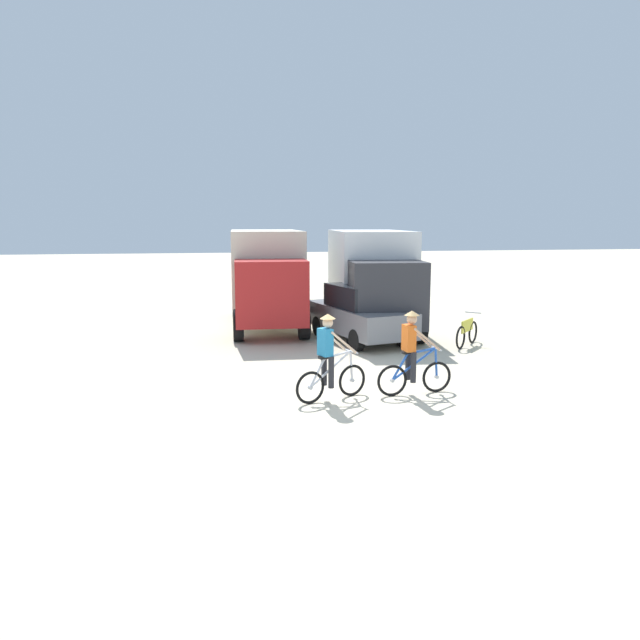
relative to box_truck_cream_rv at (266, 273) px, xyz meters
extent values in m
plane|color=beige|center=(0.59, -8.92, -1.87)|extent=(120.00, 120.00, 0.00)
cube|color=beige|center=(0.02, 0.58, 0.13)|extent=(2.61, 5.29, 2.70)
cube|color=#B21E1E|center=(-0.12, -2.82, -0.37)|extent=(2.26, 1.59, 2.00)
cube|color=black|center=(-0.15, -3.52, -0.02)|extent=(2.03, 0.16, 0.80)
cylinder|color=black|center=(0.91, -2.76, -1.37)|extent=(0.36, 1.01, 1.00)
cylinder|color=black|center=(-1.13, -2.68, -1.37)|extent=(0.36, 1.01, 1.00)
cylinder|color=black|center=(1.11, 2.22, -1.37)|extent=(0.36, 1.01, 1.00)
cylinder|color=black|center=(-0.93, 2.31, -1.37)|extent=(0.36, 1.01, 1.00)
cube|color=white|center=(3.56, -0.61, 0.13)|extent=(2.89, 5.41, 2.70)
cube|color=#2D2D33|center=(3.23, -3.99, -0.37)|extent=(2.33, 1.70, 2.00)
cube|color=black|center=(3.17, -4.69, -0.02)|extent=(2.02, 0.27, 0.80)
cylinder|color=black|center=(4.26, -3.99, -1.37)|extent=(0.41, 1.03, 1.00)
cylinder|color=black|center=(2.23, -3.79, -1.37)|extent=(0.41, 1.03, 1.00)
cylinder|color=black|center=(4.74, 0.98, -1.37)|extent=(0.41, 1.03, 1.00)
cylinder|color=black|center=(2.71, 1.17, -1.37)|extent=(0.41, 1.03, 1.00)
cube|color=slate|center=(2.56, -3.31, -1.17)|extent=(2.73, 4.50, 0.76)
cube|color=black|center=(2.59, -3.45, -0.45)|extent=(2.06, 2.43, 0.68)
cylinder|color=black|center=(1.48, -2.24, -1.55)|extent=(0.37, 0.67, 0.64)
cylinder|color=black|center=(2.99, -1.85, -1.55)|extent=(0.37, 0.67, 0.64)
cylinder|color=black|center=(2.12, -4.76, -1.55)|extent=(0.37, 0.67, 0.64)
cylinder|color=black|center=(3.63, -4.38, -1.55)|extent=(0.37, 0.67, 0.64)
torus|color=black|center=(0.96, -9.11, -1.53)|extent=(0.65, 0.32, 0.68)
cylinder|color=silver|center=(0.96, -9.11, -1.53)|extent=(0.10, 0.10, 0.08)
torus|color=black|center=(0.00, -9.52, -1.53)|extent=(0.65, 0.32, 0.68)
cylinder|color=silver|center=(0.00, -9.52, -1.53)|extent=(0.10, 0.10, 0.08)
cylinder|color=silver|center=(0.46, -9.32, -1.21)|extent=(0.97, 0.45, 0.68)
cylinder|color=silver|center=(0.62, -9.25, -0.93)|extent=(0.63, 0.30, 0.13)
cylinder|color=silver|center=(0.16, -9.45, -1.25)|extent=(0.38, 0.20, 0.59)
cylinder|color=silver|center=(0.94, -9.12, -1.21)|extent=(0.11, 0.08, 0.64)
cylinder|color=silver|center=(0.92, -9.13, -0.89)|extent=(0.24, 0.49, 0.04)
cube|color=black|center=(0.31, -9.38, -0.94)|extent=(0.27, 0.20, 0.06)
cube|color=teal|center=(0.33, -9.37, -0.63)|extent=(0.31, 0.37, 0.56)
sphere|color=beige|center=(0.39, -9.35, -0.23)|extent=(0.22, 0.22, 0.22)
cone|color=tan|center=(0.39, -9.35, -0.10)|extent=(0.32, 0.32, 0.10)
cylinder|color=#26262B|center=(0.34, -9.23, -1.24)|extent=(0.12, 0.12, 0.66)
cylinder|color=#26262B|center=(0.44, -9.47, -1.24)|extent=(0.12, 0.12, 0.66)
cylinder|color=beige|center=(0.57, -9.08, -0.65)|extent=(0.58, 0.33, 0.53)
cylinder|color=beige|center=(0.71, -9.41, -0.65)|extent=(0.61, 0.25, 0.53)
torus|color=black|center=(2.83, -9.16, -1.53)|extent=(0.68, 0.14, 0.68)
cylinder|color=silver|center=(2.83, -9.16, -1.53)|extent=(0.09, 0.09, 0.08)
torus|color=black|center=(1.79, -9.28, -1.53)|extent=(0.68, 0.14, 0.68)
cylinder|color=silver|center=(1.79, -9.28, -1.53)|extent=(0.09, 0.09, 0.08)
cylinder|color=blue|center=(2.29, -9.22, -1.21)|extent=(1.03, 0.17, 0.68)
cylinder|color=blue|center=(2.46, -9.20, -0.93)|extent=(0.66, 0.13, 0.13)
cylinder|color=blue|center=(1.96, -9.26, -1.25)|extent=(0.39, 0.10, 0.59)
cylinder|color=blue|center=(2.81, -9.16, -1.21)|extent=(0.11, 0.06, 0.64)
cylinder|color=silver|center=(2.78, -9.16, -0.89)|extent=(0.10, 0.52, 0.04)
cube|color=black|center=(2.13, -9.24, -0.94)|extent=(0.25, 0.15, 0.06)
cube|color=orange|center=(2.15, -9.24, -0.63)|extent=(0.24, 0.34, 0.56)
sphere|color=tan|center=(2.21, -9.23, -0.23)|extent=(0.22, 0.22, 0.22)
cone|color=tan|center=(2.21, -9.23, -0.10)|extent=(0.32, 0.32, 0.10)
cylinder|color=#26262B|center=(2.20, -9.10, -1.24)|extent=(0.12, 0.12, 0.66)
cylinder|color=#26262B|center=(2.23, -9.36, -1.24)|extent=(0.12, 0.12, 0.66)
cylinder|color=tan|center=(2.47, -9.02, -0.65)|extent=(0.63, 0.17, 0.53)
cylinder|color=tan|center=(2.51, -9.38, -0.65)|extent=(0.63, 0.08, 0.53)
torus|color=black|center=(5.87, -4.27, -1.53)|extent=(0.51, 0.54, 0.68)
torus|color=black|center=(5.15, -5.03, -1.53)|extent=(0.51, 0.54, 0.68)
cube|color=gold|center=(5.51, -4.65, -1.25)|extent=(0.64, 0.68, 0.36)
cylinder|color=silver|center=(5.84, -4.30, -0.92)|extent=(0.39, 0.37, 0.04)
camera|label=1|loc=(-1.92, -21.23, 1.80)|focal=33.98mm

